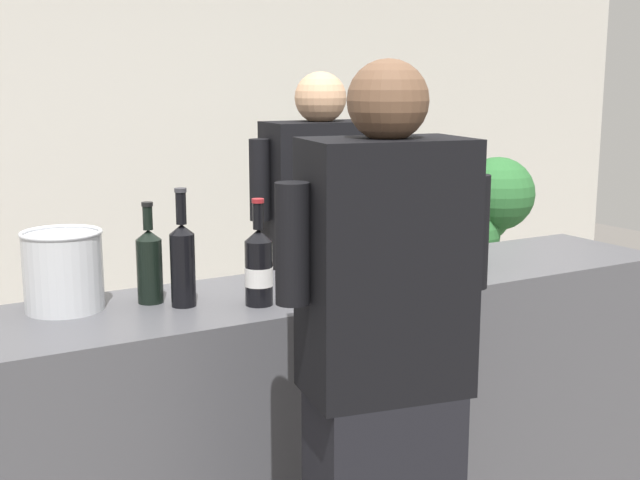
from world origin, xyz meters
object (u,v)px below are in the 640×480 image
at_px(wine_bottle_3, 149,264).
at_px(wine_bottle_4, 448,247).
at_px(wine_bottle_2, 183,261).
at_px(wine_bottle_1, 473,227).
at_px(person_server, 320,283).
at_px(ice_bucket, 63,270).
at_px(potted_shrub, 465,216).
at_px(wine_glass, 403,244).
at_px(wine_bottle_6, 316,244).
at_px(wine_bottle_0, 343,247).
at_px(wine_bottle_5, 259,267).
at_px(wine_bottle_7, 413,238).
at_px(person_guest, 383,411).

relative_size(wine_bottle_3, wine_bottle_4, 0.98).
height_order(wine_bottle_2, wine_bottle_4, wine_bottle_2).
xyz_separation_m(wine_bottle_1, person_server, (-0.28, 0.60, -0.30)).
relative_size(ice_bucket, potted_shrub, 0.18).
distance_m(wine_bottle_1, wine_glass, 0.39).
bearing_deg(wine_bottle_4, potted_shrub, 48.37).
xyz_separation_m(wine_bottle_4, wine_bottle_6, (-0.35, 0.27, -0.00)).
height_order(wine_bottle_0, wine_bottle_5, same).
bearing_deg(wine_glass, wine_bottle_7, 42.86).
distance_m(wine_bottle_3, ice_bucket, 0.25).
bearing_deg(ice_bucket, person_server, 23.12).
relative_size(wine_bottle_6, wine_glass, 1.55).
height_order(wine_bottle_0, wine_bottle_1, wine_bottle_1).
xyz_separation_m(wine_bottle_2, wine_glass, (0.73, -0.08, -0.01)).
bearing_deg(ice_bucket, wine_bottle_2, -23.30).
bearing_deg(wine_bottle_5, wine_bottle_1, 7.25).
height_order(person_server, person_guest, person_guest).
bearing_deg(wine_bottle_5, wine_bottle_0, 13.17).
distance_m(wine_bottle_1, wine_bottle_7, 0.25).
xyz_separation_m(wine_bottle_2, wine_bottle_5, (0.20, -0.10, -0.02)).
height_order(wine_bottle_5, potted_shrub, wine_bottle_5).
bearing_deg(person_guest, wine_glass, 51.00).
xyz_separation_m(wine_bottle_5, wine_glass, (0.53, 0.02, 0.01)).
distance_m(wine_bottle_6, potted_shrub, 1.96).
relative_size(wine_bottle_2, person_server, 0.21).
relative_size(wine_bottle_3, wine_bottle_6, 1.00).
relative_size(wine_bottle_1, wine_bottle_5, 1.12).
distance_m(wine_bottle_4, person_guest, 0.84).
bearing_deg(wine_bottle_4, person_server, 94.01).
bearing_deg(wine_bottle_5, ice_bucket, 155.27).
xyz_separation_m(wine_bottle_7, wine_glass, (-0.13, -0.12, 0.01)).
xyz_separation_m(wine_bottle_1, wine_glass, (-0.38, -0.10, -0.01)).
relative_size(wine_bottle_1, wine_bottle_6, 1.18).
xyz_separation_m(wine_bottle_0, wine_bottle_4, (0.34, -0.11, -0.02)).
bearing_deg(wine_glass, wine_bottle_2, 173.54).
bearing_deg(wine_glass, person_guest, -129.00).
distance_m(wine_bottle_3, person_server, 1.08).
relative_size(wine_bottle_2, wine_bottle_5, 1.10).
height_order(wine_bottle_4, person_server, person_server).
distance_m(wine_bottle_4, wine_bottle_6, 0.44).
bearing_deg(wine_bottle_5, person_server, 48.94).
relative_size(wine_bottle_0, person_guest, 0.19).
height_order(wine_bottle_1, person_guest, person_guest).
height_order(wine_glass, person_server, person_server).
bearing_deg(wine_bottle_1, person_guest, -141.55).
height_order(wine_bottle_2, person_guest, person_guest).
relative_size(wine_bottle_1, wine_bottle_2, 1.02).
distance_m(wine_bottle_3, person_guest, 0.85).
bearing_deg(wine_glass, wine_bottle_6, 131.97).
bearing_deg(person_server, potted_shrub, 26.60).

